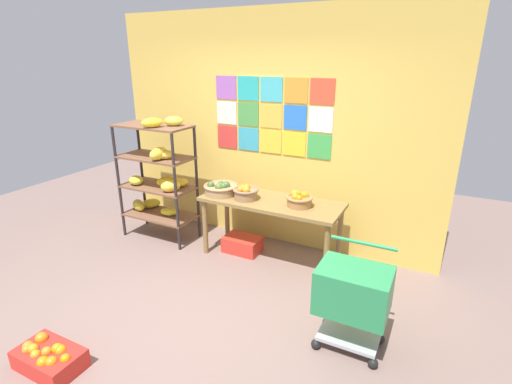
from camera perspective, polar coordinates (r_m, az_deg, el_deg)
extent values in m
plane|color=#796159|center=(3.83, -10.72, -17.28)|extent=(9.60, 9.60, 0.00)
cube|color=#DEB84D|center=(4.72, 1.87, 8.91)|extent=(4.21, 0.06, 2.80)
cube|color=#9B59B5|center=(4.88, -4.46, 15.23)|extent=(0.28, 0.01, 0.28)
cube|color=teal|center=(4.73, -1.18, 15.15)|extent=(0.28, 0.01, 0.28)
cube|color=#3EB1BD|center=(4.60, 2.31, 15.00)|extent=(0.28, 0.01, 0.28)
cube|color=orange|center=(4.48, 5.99, 14.80)|extent=(0.28, 0.01, 0.28)
cube|color=#CD462B|center=(4.38, 9.85, 14.52)|extent=(0.28, 0.01, 0.28)
cube|color=silver|center=(4.92, -4.37, 11.67)|extent=(0.28, 0.01, 0.28)
cube|color=#469445|center=(4.77, -1.15, 11.47)|extent=(0.28, 0.01, 0.28)
cube|color=gold|center=(4.63, 2.26, 11.23)|extent=(0.28, 0.01, 0.28)
cube|color=blue|center=(4.51, 5.85, 10.92)|extent=(0.28, 0.01, 0.28)
cube|color=white|center=(4.41, 9.61, 10.56)|extent=(0.28, 0.01, 0.28)
cube|color=red|center=(4.97, -4.27, 8.17)|extent=(0.28, 0.01, 0.28)
cube|color=#349EBA|center=(4.82, -1.13, 7.87)|extent=(0.28, 0.01, 0.28)
cube|color=yellow|center=(4.68, 2.21, 7.52)|extent=(0.28, 0.01, 0.28)
cube|color=yellow|center=(4.57, 5.72, 7.12)|extent=(0.28, 0.01, 0.28)
cube|color=green|center=(4.47, 9.39, 6.68)|extent=(0.28, 0.01, 0.28)
cylinder|color=#2A2325|center=(5.23, -19.74, 1.35)|extent=(0.04, 0.04, 1.48)
cylinder|color=#2A2325|center=(4.62, -11.83, -0.21)|extent=(0.04, 0.04, 1.48)
cylinder|color=#2A2325|center=(5.51, -16.58, 2.60)|extent=(0.04, 0.04, 1.48)
cylinder|color=#2A2325|center=(4.94, -8.77, 1.28)|extent=(0.04, 0.04, 1.48)
cube|color=brown|center=(5.21, -14.01, -3.29)|extent=(0.95, 0.46, 0.03)
ellipsoid|color=gold|center=(5.38, -17.07, -1.87)|extent=(0.28, 0.21, 0.15)
ellipsoid|color=yellow|center=(5.44, -15.33, -1.63)|extent=(0.27, 0.28, 0.12)
ellipsoid|color=yellow|center=(5.11, -12.81, -2.86)|extent=(0.26, 0.20, 0.10)
cube|color=brown|center=(5.08, -14.36, 0.77)|extent=(0.95, 0.46, 0.02)
ellipsoid|color=yellow|center=(4.96, -11.53, 1.34)|extent=(0.29, 0.30, 0.11)
ellipsoid|color=yellow|center=(4.98, -12.90, 1.49)|extent=(0.32, 0.27, 0.13)
ellipsoid|color=yellow|center=(5.19, -17.41, 1.69)|extent=(0.27, 0.26, 0.12)
ellipsoid|color=yellow|center=(4.80, -12.59, 0.85)|extent=(0.27, 0.28, 0.14)
cube|color=brown|center=(4.97, -14.74, 5.03)|extent=(0.95, 0.46, 0.02)
ellipsoid|color=yellow|center=(4.79, -13.64, 5.46)|extent=(0.31, 0.27, 0.11)
ellipsoid|color=yellow|center=(4.76, -14.29, 5.54)|extent=(0.16, 0.30, 0.15)
cube|color=brown|center=(4.89, -15.13, 9.46)|extent=(0.95, 0.46, 0.02)
ellipsoid|color=yellow|center=(4.76, -12.14, 10.29)|extent=(0.26, 0.24, 0.12)
ellipsoid|color=yellow|center=(4.69, -15.22, 9.91)|extent=(0.25, 0.28, 0.11)
cube|color=olive|center=(4.36, 2.27, -1.47)|extent=(1.62, 0.63, 0.04)
cylinder|color=olive|center=(4.65, -7.58, -5.15)|extent=(0.06, 0.06, 0.69)
cylinder|color=olive|center=(4.06, 10.41, -9.13)|extent=(0.06, 0.06, 0.69)
cylinder|color=olive|center=(5.03, -4.33, -3.02)|extent=(0.06, 0.06, 0.69)
cylinder|color=olive|center=(4.50, 12.33, -6.29)|extent=(0.06, 0.06, 0.69)
cylinder|color=#A36F3F|center=(4.19, 6.47, -1.44)|extent=(0.27, 0.27, 0.10)
torus|color=#A67442|center=(4.18, 6.50, -0.79)|extent=(0.30, 0.30, 0.03)
sphere|color=orange|center=(4.21, 7.28, -0.51)|extent=(0.09, 0.09, 0.09)
sphere|color=orange|center=(4.13, 5.84, -0.75)|extent=(0.07, 0.07, 0.07)
sphere|color=orange|center=(4.22, 6.14, -0.30)|extent=(0.09, 0.09, 0.09)
sphere|color=orange|center=(4.12, 6.43, -0.93)|extent=(0.07, 0.07, 0.07)
sphere|color=orange|center=(4.20, 7.17, -0.43)|extent=(0.08, 0.08, 0.08)
sphere|color=orange|center=(4.20, 5.77, -0.27)|extent=(0.09, 0.09, 0.09)
cylinder|color=#946C47|center=(4.37, -1.47, -0.36)|extent=(0.26, 0.26, 0.11)
torus|color=#8F684A|center=(4.35, -1.47, 0.34)|extent=(0.29, 0.29, 0.03)
sphere|color=orange|center=(4.30, -2.33, 0.35)|extent=(0.08, 0.08, 0.08)
sphere|color=orange|center=(4.40, -1.41, 0.68)|extent=(0.09, 0.09, 0.09)
sphere|color=orange|center=(4.37, -1.98, 0.63)|extent=(0.07, 0.07, 0.07)
sphere|color=orange|center=(4.27, -1.48, 0.30)|extent=(0.09, 0.09, 0.09)
cylinder|color=#A47E54|center=(4.55, -5.26, 0.31)|extent=(0.38, 0.38, 0.10)
torus|color=#A27F58|center=(4.53, -5.28, 0.93)|extent=(0.40, 0.40, 0.03)
sphere|color=#425D2E|center=(4.53, -5.22, 1.13)|extent=(0.08, 0.08, 0.08)
sphere|color=#536A2E|center=(4.46, -5.56, 0.73)|extent=(0.09, 0.09, 0.09)
sphere|color=#3F652F|center=(4.47, -4.88, 0.83)|extent=(0.08, 0.08, 0.08)
sphere|color=#465D2D|center=(4.53, -6.73, 1.05)|extent=(0.09, 0.09, 0.09)
sphere|color=#455F31|center=(4.49, -4.46, 1.05)|extent=(0.09, 0.09, 0.09)
cube|color=red|center=(4.75, -2.04, -7.78)|extent=(0.44, 0.29, 0.19)
cube|color=red|center=(3.58, -28.31, -21.01)|extent=(0.52, 0.31, 0.15)
sphere|color=orange|center=(3.42, -28.12, -21.40)|extent=(0.08, 0.08, 0.08)
sphere|color=orange|center=(3.66, -29.28, -18.44)|extent=(0.09, 0.09, 0.09)
sphere|color=orange|center=(3.60, -30.23, -19.51)|extent=(0.08, 0.08, 0.08)
sphere|color=orange|center=(3.50, -27.09, -20.24)|extent=(0.09, 0.09, 0.09)
sphere|color=orange|center=(3.55, -29.95, -20.24)|extent=(0.07, 0.07, 0.07)
sphere|color=orange|center=(3.61, -30.92, -19.48)|extent=(0.07, 0.07, 0.07)
sphere|color=orange|center=(3.52, -28.69, -20.11)|extent=(0.08, 0.08, 0.08)
sphere|color=orange|center=(3.45, -29.10, -21.27)|extent=(0.09, 0.09, 0.09)
sphere|color=orange|center=(3.50, -27.04, -20.16)|extent=(0.07, 0.07, 0.07)
sphere|color=orange|center=(3.51, -27.48, -19.95)|extent=(0.08, 0.08, 0.08)
sphere|color=orange|center=(3.64, -30.79, -19.12)|extent=(0.08, 0.08, 0.08)
sphere|color=orange|center=(3.40, -26.50, -21.31)|extent=(0.07, 0.07, 0.07)
sphere|color=black|center=(3.42, 8.89, -21.44)|extent=(0.08, 0.08, 0.08)
sphere|color=black|center=(3.36, 16.99, -23.18)|extent=(0.08, 0.08, 0.08)
sphere|color=black|center=(3.65, 10.50, -18.52)|extent=(0.08, 0.08, 0.08)
sphere|color=black|center=(3.59, 17.98, -20.04)|extent=(0.08, 0.08, 0.08)
cube|color=#A5A8AD|center=(3.46, 13.65, -20.02)|extent=(0.48, 0.33, 0.03)
cube|color=#27884E|center=(3.20, 14.28, -13.95)|extent=(0.56, 0.41, 0.37)
cylinder|color=#27884E|center=(3.25, 15.70, -7.33)|extent=(0.53, 0.03, 0.03)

